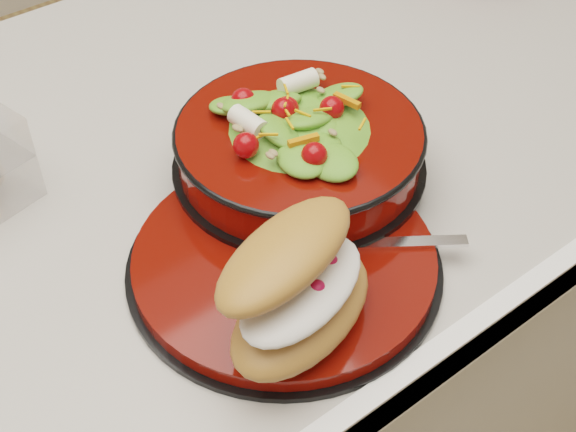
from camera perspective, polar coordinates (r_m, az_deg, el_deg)
island_counter at (r=1.27m, az=1.29°, el=-7.72°), size 1.24×0.74×0.90m
dinner_plate at (r=0.73m, az=-0.18°, el=-3.21°), size 0.29×0.29×0.02m
salad_bowl at (r=0.79m, az=0.81°, el=5.58°), size 0.26×0.26×0.10m
croissant at (r=0.64m, az=0.66°, el=-5.06°), size 0.17×0.14×0.09m
fork at (r=0.73m, az=5.55°, el=-1.99°), size 0.15×0.12×0.00m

